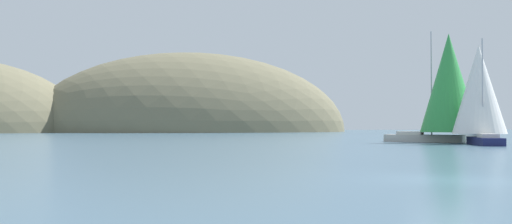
{
  "coord_description": "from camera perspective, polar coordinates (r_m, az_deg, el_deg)",
  "views": [
    {
      "loc": [
        -10.6,
        -17.79,
        1.91
      ],
      "look_at": [
        0.0,
        31.11,
        3.03
      ],
      "focal_mm": 39.79,
      "sensor_mm": 36.0,
      "label": 1
    }
  ],
  "objects": [
    {
      "name": "sailboat_navy_sail",
      "position": [
        77.26,
        21.69,
        -0.02
      ],
      "size": [
        4.19,
        7.09,
        7.76
      ],
      "color": "white",
      "rests_on": "ground_plane"
    },
    {
      "name": "sailboat_white_mainsail",
      "position": [
        60.57,
        21.53,
        1.92
      ],
      "size": [
        6.91,
        9.9,
        10.28
      ],
      "color": "#191E4C",
      "rests_on": "ground_plane"
    },
    {
      "name": "ground_plane",
      "position": [
        20.79,
        18.61,
        -6.49
      ],
      "size": [
        360.0,
        360.0,
        0.0
      ],
      "primitive_type": "plane",
      "color": "#426075"
    },
    {
      "name": "headland_center",
      "position": [
        153.59,
        -6.41,
        -1.99
      ],
      "size": [
        85.29,
        44.0,
        42.58
      ],
      "primitive_type": "ellipsoid",
      "color": "#6B664C",
      "rests_on": "ground_plane"
    },
    {
      "name": "sailboat_green_sail",
      "position": [
        64.6,
        18.73,
        2.61
      ],
      "size": [
        10.14,
        9.68,
        12.16
      ],
      "color": "#B7B2A8",
      "rests_on": "ground_plane"
    }
  ]
}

